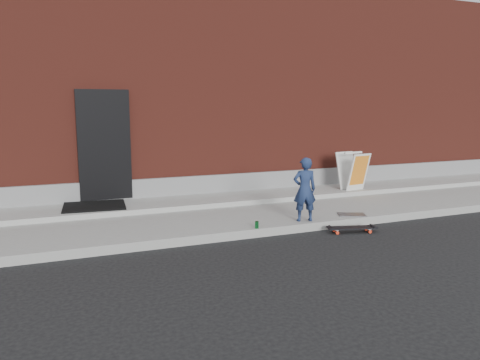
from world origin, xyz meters
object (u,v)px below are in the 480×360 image
child (305,189)px  skateboard (352,228)px  pizza_sign (353,171)px  soda_can (257,225)px

child → skateboard: child is taller
child → skateboard: size_ratio=1.31×
pizza_sign → soda_can: (-3.38, -2.02, -0.48)m
child → soda_can: 1.13m
soda_can → pizza_sign: bearing=30.9°
skateboard → pizza_sign: pizza_sign is taller
skateboard → soda_can: 1.71m
pizza_sign → soda_can: pizza_sign is taller
pizza_sign → soda_can: 3.97m
skateboard → soda_can: bearing=167.4°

